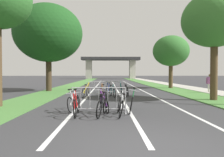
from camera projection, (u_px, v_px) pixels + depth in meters
ground_plane at (152, 150)px, 4.40m from camera, size 300.00×300.00×0.00m
grass_verge_left at (79, 83)px, 33.94m from camera, size 2.62×72.54×0.05m
grass_verge_right at (148, 83)px, 34.17m from camera, size 2.62×72.54×0.05m
sidewalk_path_right at (163, 83)px, 34.22m from camera, size 2.36×72.54×0.08m
lane_stripe_center at (115, 87)px, 25.37m from camera, size 0.14×41.96×0.01m
lane_stripe_right_lane at (135, 87)px, 25.42m from camera, size 0.14×41.96×0.01m
lane_stripe_left_lane at (96, 87)px, 25.32m from camera, size 0.14×41.96×0.01m
overpass_bridge at (111, 63)px, 64.21m from camera, size 17.53×4.27×6.53m
tree_left_oak_near at (49, 33)px, 18.81m from camera, size 6.00×6.00×7.72m
tree_right_oak_mid at (214, 20)px, 12.37m from camera, size 3.76×3.76×6.34m
tree_right_maple_mid at (171, 51)px, 22.79m from camera, size 3.86×3.86×5.68m
crowd_barrier_nearest at (99, 101)px, 8.44m from camera, size 2.19×0.46×1.05m
crowd_barrier_second at (105, 89)px, 14.88m from camera, size 2.19×0.47×1.05m
bicycle_teal_0 at (121, 90)px, 15.48m from camera, size 0.55×1.67×1.05m
bicycle_black_1 at (102, 106)px, 7.92m from camera, size 0.63×1.63×0.93m
bicycle_silver_2 at (120, 106)px, 8.03m from camera, size 0.43×1.70×0.97m
bicycle_orange_3 at (102, 91)px, 14.51m from camera, size 0.48×1.72×0.94m
bicycle_purple_4 at (104, 103)px, 8.90m from camera, size 0.65×1.66×0.93m
bicycle_red_5 at (76, 105)px, 8.06m from camera, size 0.51×1.75×1.00m
bicycle_yellow_6 at (86, 91)px, 14.34m from camera, size 0.69×1.76×1.03m
bicycle_green_7 at (132, 103)px, 8.81m from camera, size 0.46×1.80×1.01m
bicycle_white_8 at (74, 102)px, 8.99m from camera, size 0.44×1.61×0.97m
bicycle_blue_9 at (107, 90)px, 15.43m from camera, size 0.57×1.69×1.02m
bicycle_teal_10 at (112, 92)px, 14.39m from camera, size 0.51×1.64×0.94m
bicycle_black_11 at (127, 91)px, 14.53m from camera, size 0.64×1.67×1.00m
pedestrian_in_red_jacket at (210, 82)px, 17.09m from camera, size 0.55×0.34×1.55m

